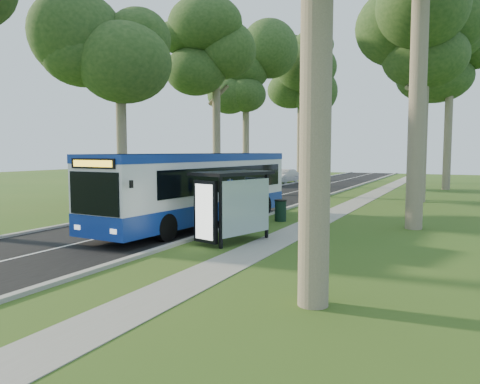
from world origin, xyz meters
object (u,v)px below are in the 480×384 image
object	(u,v)px
bus_shelter	(231,193)
car_silver	(284,176)
litter_bin	(281,210)
car_white	(267,178)
bus	(198,188)
bus_stop_sign	(230,199)

from	to	relation	value
bus_shelter	car_silver	xyz separation A→B (m)	(-9.80, 32.32, -1.15)
bus_shelter	litter_bin	xyz separation A→B (m)	(-0.29, 6.03, -1.35)
bus_shelter	car_silver	world-z (taller)	bus_shelter
bus_shelter	car_white	bearing A→B (deg)	125.51
car_white	car_silver	bearing A→B (deg)	70.96
car_white	bus	bearing A→B (deg)	-94.63
bus_stop_sign	car_silver	distance (m)	31.68
car_white	car_silver	xyz separation A→B (m)	(-0.05, 5.02, -0.10)
bus	litter_bin	world-z (taller)	bus
car_white	car_silver	world-z (taller)	car_white
bus_stop_sign	litter_bin	bearing A→B (deg)	92.59
litter_bin	car_white	world-z (taller)	car_white
bus	litter_bin	distance (m)	4.31
bus	litter_bin	xyz separation A→B (m)	(2.97, 2.89, -1.19)
car_white	car_silver	size ratio (longest dim) A/B	1.10
bus_shelter	car_white	world-z (taller)	bus_shelter
litter_bin	car_white	distance (m)	23.27
bus_shelter	bus_stop_sign	bearing A→B (deg)	133.41
bus	car_silver	world-z (taller)	bus
bus	bus_shelter	distance (m)	4.53
bus	car_white	bearing A→B (deg)	109.40
car_silver	car_white	bearing A→B (deg)	-84.58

